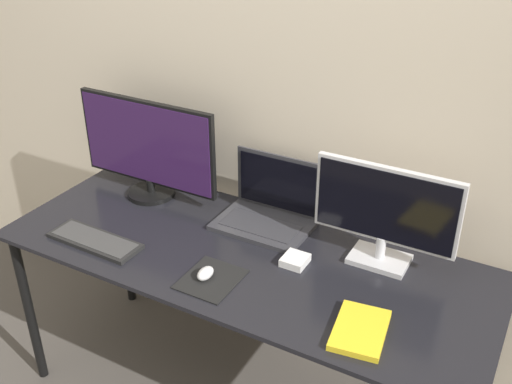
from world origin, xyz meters
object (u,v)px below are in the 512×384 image
at_px(keyboard, 95,241).
at_px(monitor_right, 385,213).
at_px(mouse, 205,273).
at_px(monitor_left, 148,148).
at_px(power_brick, 295,260).
at_px(laptop, 269,208).
at_px(book, 360,330).

bearing_deg(keyboard, monitor_right, 22.46).
relative_size(monitor_right, mouse, 6.75).
height_order(monitor_left, monitor_right, monitor_left).
relative_size(mouse, power_brick, 0.82).
bearing_deg(monitor_right, power_brick, -148.11).
bearing_deg(power_brick, keyboard, -161.31).
distance_m(monitor_right, laptop, 0.50).
height_order(monitor_right, laptop, monitor_right).
relative_size(monitor_left, power_brick, 7.05).
relative_size(keyboard, mouse, 4.98).
bearing_deg(book, laptop, 141.18).
bearing_deg(monitor_left, keyboard, -83.84).
bearing_deg(mouse, monitor_right, 38.78).
relative_size(laptop, book, 1.51).
bearing_deg(monitor_right, book, -79.66).
height_order(keyboard, mouse, mouse).
distance_m(monitor_left, keyboard, 0.46).
xyz_separation_m(laptop, power_brick, (0.22, -0.21, -0.05)).
height_order(monitor_right, power_brick, monitor_right).
height_order(book, power_brick, power_brick).
distance_m(monitor_left, power_brick, 0.81).
bearing_deg(monitor_left, laptop, 5.18).
height_order(mouse, power_brick, mouse).
bearing_deg(monitor_left, book, -19.64).
height_order(monitor_left, book, monitor_left).
relative_size(laptop, power_brick, 3.99).
height_order(monitor_left, power_brick, monitor_left).
bearing_deg(mouse, laptop, 88.34).
distance_m(monitor_right, book, 0.44).
bearing_deg(power_brick, monitor_right, 31.89).
bearing_deg(keyboard, power_brick, 18.69).
relative_size(monitor_left, laptop, 1.77).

